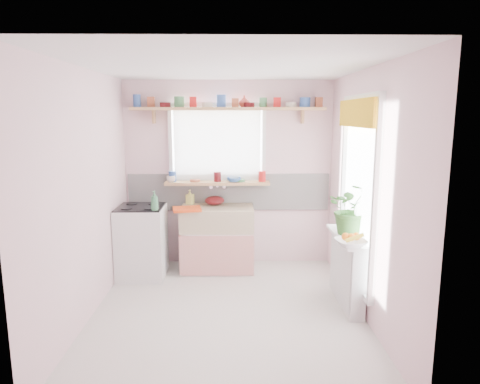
{
  "coord_description": "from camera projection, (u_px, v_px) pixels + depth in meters",
  "views": [
    {
      "loc": [
        0.07,
        -4.19,
        2.04
      ],
      "look_at": [
        0.14,
        0.55,
        1.19
      ],
      "focal_mm": 32.0,
      "sensor_mm": 36.0,
      "label": 1
    }
  ],
  "objects": [
    {
      "name": "shelf_crockery",
      "position": [
        228.0,
        103.0,
        5.54
      ],
      "size": [
        2.47,
        0.11,
        0.12
      ],
      "color": "#3359A5",
      "rests_on": "pine_shelf"
    },
    {
      "name": "jade_plant",
      "position": [
        352.0,
        209.0,
        4.55
      ],
      "size": [
        0.54,
        0.48,
        0.57
      ],
      "primitive_type": "imported",
      "rotation": [
        0.0,
        0.0,
        -0.08
      ],
      "color": "#3B712D",
      "rests_on": "radiator_ledge"
    },
    {
      "name": "pine_shelf",
      "position": [
        228.0,
        109.0,
        5.55
      ],
      "size": [
        2.52,
        0.24,
        0.04
      ],
      "primitive_type": "cube",
      "color": "tan",
      "rests_on": "room"
    },
    {
      "name": "dish_tray",
      "position": [
        187.0,
        209.0,
        5.41
      ],
      "size": [
        0.39,
        0.32,
        0.03
      ],
      "primitive_type": "cube",
      "rotation": [
        0.0,
        0.0,
        0.18
      ],
      "color": "#EB4714",
      "rests_on": "sink_unit"
    },
    {
      "name": "cooker",
      "position": [
        142.0,
        241.0,
        5.42
      ],
      "size": [
        0.58,
        0.58,
        0.93
      ],
      "color": "white",
      "rests_on": "ground"
    },
    {
      "name": "fruit_bowl",
      "position": [
        351.0,
        243.0,
        4.16
      ],
      "size": [
        0.34,
        0.34,
        0.07
      ],
      "primitive_type": "imported",
      "rotation": [
        0.0,
        0.0,
        0.17
      ],
      "color": "silver",
      "rests_on": "radiator_ledge"
    },
    {
      "name": "soap_bottle_sink",
      "position": [
        190.0,
        197.0,
        5.78
      ],
      "size": [
        0.11,
        0.11,
        0.2
      ],
      "primitive_type": "imported",
      "rotation": [
        0.0,
        0.0,
        -0.34
      ],
      "color": "#F0EA6B",
      "rests_on": "sink_unit"
    },
    {
      "name": "fruit",
      "position": [
        352.0,
        237.0,
        4.16
      ],
      "size": [
        0.2,
        0.14,
        0.1
      ],
      "color": "orange",
      "rests_on": "fruit_bowl"
    },
    {
      "name": "room",
      "position": [
        283.0,
        172.0,
        5.1
      ],
      "size": [
        3.2,
        3.2,
        3.2
      ],
      "color": "silver",
      "rests_on": "ground"
    },
    {
      "name": "radiator_ledge",
      "position": [
        347.0,
        269.0,
        4.63
      ],
      "size": [
        0.22,
        0.95,
        0.78
      ],
      "color": "white",
      "rests_on": "ground"
    },
    {
      "name": "sink_unit",
      "position": [
        217.0,
        238.0,
        5.68
      ],
      "size": [
        0.95,
        0.65,
        1.11
      ],
      "color": "white",
      "rests_on": "ground"
    },
    {
      "name": "sill_cup",
      "position": [
        171.0,
        179.0,
        5.66
      ],
      "size": [
        0.14,
        0.14,
        0.09
      ],
      "primitive_type": "imported",
      "rotation": [
        0.0,
        0.0,
        -0.33
      ],
      "color": "beige",
      "rests_on": "windowsill"
    },
    {
      "name": "sill_crockery",
      "position": [
        217.0,
        177.0,
        5.72
      ],
      "size": [
        1.35,
        0.11,
        0.12
      ],
      "color": "#3359A5",
      "rests_on": "windowsill"
    },
    {
      "name": "cooker_bottle",
      "position": [
        154.0,
        201.0,
        5.11
      ],
      "size": [
        0.11,
        0.11,
        0.24
      ],
      "primitive_type": "imported",
      "rotation": [
        0.0,
        0.0,
        -0.22
      ],
      "color": "#3E7C51",
      "rests_on": "cooker"
    },
    {
      "name": "herb_pot",
      "position": [
        345.0,
        221.0,
        4.82
      ],
      "size": [
        0.11,
        0.09,
        0.18
      ],
      "primitive_type": "imported",
      "rotation": [
        0.0,
        0.0,
        0.27
      ],
      "color": "#2D6729",
      "rests_on": "radiator_ledge"
    },
    {
      "name": "shelf_vase",
      "position": [
        244.0,
        101.0,
        5.6
      ],
      "size": [
        0.19,
        0.19,
        0.15
      ],
      "primitive_type": "imported",
      "rotation": [
        0.0,
        0.0,
        0.39
      ],
      "color": "#B54437",
      "rests_on": "pine_shelf"
    },
    {
      "name": "sill_bowl",
      "position": [
        234.0,
        180.0,
        5.71
      ],
      "size": [
        0.23,
        0.23,
        0.06
      ],
      "primitive_type": "imported",
      "rotation": [
        0.0,
        0.0,
        -0.27
      ],
      "color": "#3869B7",
      "rests_on": "windowsill"
    },
    {
      "name": "colander",
      "position": [
        215.0,
        200.0,
        5.74
      ],
      "size": [
        0.34,
        0.34,
        0.12
      ],
      "primitive_type": "ellipsoid",
      "rotation": [
        0.0,
        0.0,
        0.39
      ],
      "color": "#530E11",
      "rests_on": "sink_unit"
    },
    {
      "name": "windowsill",
      "position": [
        217.0,
        183.0,
        5.74
      ],
      "size": [
        1.4,
        0.22,
        0.04
      ],
      "primitive_type": "cube",
      "color": "tan",
      "rests_on": "room"
    }
  ]
}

